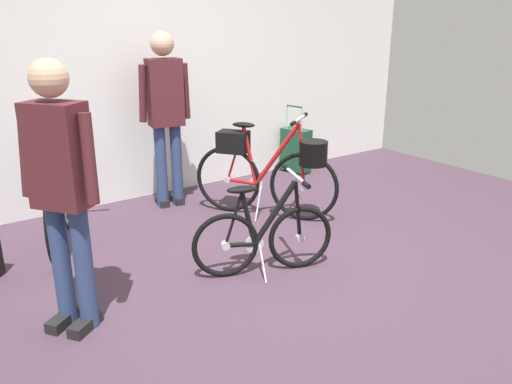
{
  "coord_description": "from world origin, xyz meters",
  "views": [
    {
      "loc": [
        -2.19,
        -2.68,
        1.8
      ],
      "look_at": [
        -0.06,
        0.33,
        0.55
      ],
      "focal_mm": 35.76,
      "sensor_mm": 36.0,
      "label": 1
    }
  ],
  "objects_px": {
    "display_bike_left": "(58,201)",
    "rolling_suitcase": "(296,150)",
    "folding_bike_foreground": "(263,236)",
    "visitor_near_wall": "(62,184)",
    "visitor_browsing": "(166,109)",
    "display_bike_right": "(270,167)"
  },
  "relations": [
    {
      "from": "visitor_near_wall",
      "to": "visitor_browsing",
      "type": "bearing_deg",
      "value": 48.61
    },
    {
      "from": "display_bike_right",
      "to": "rolling_suitcase",
      "type": "distance_m",
      "value": 1.56
    },
    {
      "from": "visitor_browsing",
      "to": "rolling_suitcase",
      "type": "xyz_separation_m",
      "value": [
        1.8,
        0.19,
        -0.69
      ]
    },
    {
      "from": "visitor_browsing",
      "to": "folding_bike_foreground",
      "type": "bearing_deg",
      "value": -92.93
    },
    {
      "from": "display_bike_right",
      "to": "visitor_browsing",
      "type": "height_order",
      "value": "visitor_browsing"
    },
    {
      "from": "display_bike_right",
      "to": "visitor_near_wall",
      "type": "bearing_deg",
      "value": -159.11
    },
    {
      "from": "display_bike_left",
      "to": "visitor_browsing",
      "type": "distance_m",
      "value": 1.36
    },
    {
      "from": "rolling_suitcase",
      "to": "display_bike_left",
      "type": "bearing_deg",
      "value": -170.08
    },
    {
      "from": "visitor_browsing",
      "to": "display_bike_right",
      "type": "bearing_deg",
      "value": -52.56
    },
    {
      "from": "folding_bike_foreground",
      "to": "visitor_browsing",
      "type": "bearing_deg",
      "value": 87.07
    },
    {
      "from": "display_bike_left",
      "to": "rolling_suitcase",
      "type": "relative_size",
      "value": 1.63
    },
    {
      "from": "rolling_suitcase",
      "to": "visitor_near_wall",
      "type": "bearing_deg",
      "value": -150.72
    },
    {
      "from": "display_bike_left",
      "to": "visitor_near_wall",
      "type": "xyz_separation_m",
      "value": [
        -0.26,
        -1.29,
        0.54
      ]
    },
    {
      "from": "folding_bike_foreground",
      "to": "display_bike_right",
      "type": "relative_size",
      "value": 0.87
    },
    {
      "from": "visitor_near_wall",
      "to": "visitor_browsing",
      "type": "xyz_separation_m",
      "value": [
        1.43,
        1.62,
        0.06
      ]
    },
    {
      "from": "folding_bike_foreground",
      "to": "visitor_browsing",
      "type": "relative_size",
      "value": 0.6
    },
    {
      "from": "display_bike_right",
      "to": "visitor_browsing",
      "type": "distance_m",
      "value": 1.16
    },
    {
      "from": "display_bike_right",
      "to": "visitor_near_wall",
      "type": "relative_size",
      "value": 0.72
    },
    {
      "from": "display_bike_left",
      "to": "rolling_suitcase",
      "type": "distance_m",
      "value": 3.01
    },
    {
      "from": "display_bike_right",
      "to": "visitor_browsing",
      "type": "xyz_separation_m",
      "value": [
        -0.64,
        0.83,
        0.49
      ]
    },
    {
      "from": "display_bike_left",
      "to": "display_bike_right",
      "type": "distance_m",
      "value": 1.88
    },
    {
      "from": "folding_bike_foreground",
      "to": "visitor_near_wall",
      "type": "distance_m",
      "value": 1.48
    }
  ]
}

